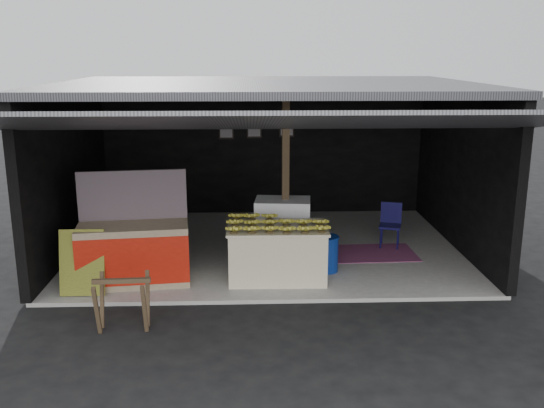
{
  "coord_description": "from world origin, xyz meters",
  "views": [
    {
      "loc": [
        -0.3,
        -8.1,
        3.53
      ],
      "look_at": [
        0.06,
        1.53,
        1.1
      ],
      "focal_mm": 40.0,
      "sensor_mm": 36.0,
      "label": 1
    }
  ],
  "objects_px": {
    "white_crate": "(283,229)",
    "sawhorse": "(122,298)",
    "neighbor_stall": "(134,251)",
    "banana_table": "(277,252)",
    "water_barrel": "(326,255)",
    "plastic_chair": "(391,221)"
  },
  "relations": [
    {
      "from": "neighbor_stall",
      "to": "white_crate",
      "type": "bearing_deg",
      "value": 18.54
    },
    {
      "from": "white_crate",
      "to": "sawhorse",
      "type": "relative_size",
      "value": 1.39
    },
    {
      "from": "white_crate",
      "to": "plastic_chair",
      "type": "xyz_separation_m",
      "value": [
        2.0,
        0.57,
        -0.05
      ]
    },
    {
      "from": "banana_table",
      "to": "white_crate",
      "type": "xyz_separation_m",
      "value": [
        0.14,
        1.01,
        0.09
      ]
    },
    {
      "from": "white_crate",
      "to": "sawhorse",
      "type": "bearing_deg",
      "value": -124.0
    },
    {
      "from": "neighbor_stall",
      "to": "water_barrel",
      "type": "distance_m",
      "value": 3.04
    },
    {
      "from": "banana_table",
      "to": "sawhorse",
      "type": "distance_m",
      "value": 2.64
    },
    {
      "from": "banana_table",
      "to": "plastic_chair",
      "type": "xyz_separation_m",
      "value": [
        2.14,
        1.58,
        0.04
      ]
    },
    {
      "from": "banana_table",
      "to": "neighbor_stall",
      "type": "bearing_deg",
      "value": -176.87
    },
    {
      "from": "water_barrel",
      "to": "neighbor_stall",
      "type": "bearing_deg",
      "value": -172.5
    },
    {
      "from": "banana_table",
      "to": "neighbor_stall",
      "type": "xyz_separation_m",
      "value": [
        -2.2,
        -0.09,
        0.08
      ]
    },
    {
      "from": "white_crate",
      "to": "neighbor_stall",
      "type": "bearing_deg",
      "value": -149.12
    },
    {
      "from": "white_crate",
      "to": "sawhorse",
      "type": "distance_m",
      "value": 3.45
    },
    {
      "from": "banana_table",
      "to": "neighbor_stall",
      "type": "relative_size",
      "value": 0.9
    },
    {
      "from": "neighbor_stall",
      "to": "water_barrel",
      "type": "relative_size",
      "value": 3.1
    },
    {
      "from": "white_crate",
      "to": "plastic_chair",
      "type": "distance_m",
      "value": 2.09
    },
    {
      "from": "neighbor_stall",
      "to": "plastic_chair",
      "type": "bearing_deg",
      "value": 14.43
    },
    {
      "from": "white_crate",
      "to": "neighbor_stall",
      "type": "distance_m",
      "value": 2.58
    },
    {
      "from": "neighbor_stall",
      "to": "plastic_chair",
      "type": "relative_size",
      "value": 2.15
    },
    {
      "from": "banana_table",
      "to": "plastic_chair",
      "type": "bearing_deg",
      "value": 37.16
    },
    {
      "from": "sawhorse",
      "to": "plastic_chair",
      "type": "distance_m",
      "value": 5.31
    },
    {
      "from": "banana_table",
      "to": "neighbor_stall",
      "type": "height_order",
      "value": "neighbor_stall"
    }
  ]
}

